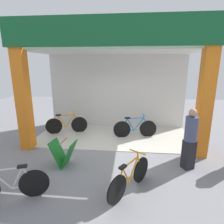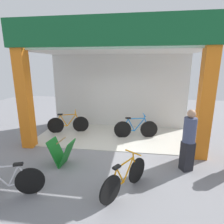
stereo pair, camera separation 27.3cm
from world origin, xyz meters
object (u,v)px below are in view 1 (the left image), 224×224
object	(u,v)px
bicycle_parked_0	(130,178)
bicycle_inside_1	(67,125)
sandwich_board_sign	(64,154)
bicycle_inside_0	(135,128)
bicycle_parked_1	(10,185)
pedestrian_0	(190,139)

from	to	relation	value
bicycle_parked_0	bicycle_inside_1	bearing A→B (deg)	127.48
sandwich_board_sign	bicycle_inside_0	bearing A→B (deg)	49.56
bicycle_parked_0	bicycle_parked_1	bearing A→B (deg)	-167.95
bicycle_parked_0	pedestrian_0	size ratio (longest dim) A/B	0.80
bicycle_parked_1	pedestrian_0	distance (m)	4.36
bicycle_inside_0	bicycle_inside_1	size ratio (longest dim) A/B	1.03
bicycle_parked_0	bicycle_parked_1	size ratio (longest dim) A/B	0.90
bicycle_inside_1	sandwich_board_sign	distance (m)	2.61
bicycle_inside_1	bicycle_parked_0	bearing A→B (deg)	-52.52
pedestrian_0	bicycle_parked_1	bearing A→B (deg)	-157.55
pedestrian_0	bicycle_parked_0	bearing A→B (deg)	-143.95
bicycle_parked_1	pedestrian_0	xyz separation A→B (m)	(4.00, 1.65, 0.51)
bicycle_parked_1	pedestrian_0	size ratio (longest dim) A/B	0.89
bicycle_parked_1	sandwich_board_sign	world-z (taller)	bicycle_parked_1
bicycle_parked_0	sandwich_board_sign	world-z (taller)	bicycle_parked_0
bicycle_inside_1	pedestrian_0	xyz separation A→B (m)	(4.15, -2.26, 0.48)
bicycle_inside_1	sandwich_board_sign	world-z (taller)	bicycle_inside_1
bicycle_inside_1	pedestrian_0	distance (m)	4.75
bicycle_parked_1	pedestrian_0	bearing A→B (deg)	22.45
bicycle_inside_1	bicycle_parked_1	xyz separation A→B (m)	(0.15, -3.91, -0.02)
pedestrian_0	bicycle_inside_0	bearing A→B (deg)	123.58
bicycle_inside_0	bicycle_inside_1	distance (m)	2.77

